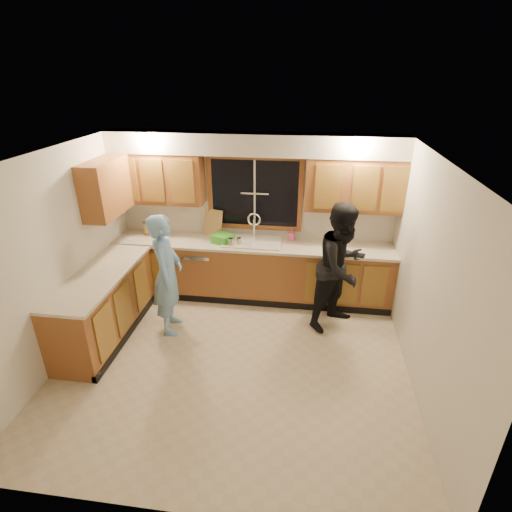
{
  "coord_description": "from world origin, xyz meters",
  "views": [
    {
      "loc": [
        0.8,
        -3.85,
        3.29
      ],
      "look_at": [
        0.19,
        0.65,
        1.15
      ],
      "focal_mm": 28.0,
      "sensor_mm": 36.0,
      "label": 1
    }
  ],
  "objects": [
    {
      "name": "ceiling",
      "position": [
        0.0,
        0.0,
        2.5
      ],
      "size": [
        4.2,
        4.2,
        0.0
      ],
      "primitive_type": "plane",
      "rotation": [
        3.14,
        0.0,
        0.0
      ],
      "color": "silver"
    },
    {
      "name": "wall_right",
      "position": [
        2.1,
        0.0,
        1.25
      ],
      "size": [
        0.0,
        3.8,
        3.8
      ],
      "primitive_type": "plane",
      "rotation": [
        1.57,
        0.0,
        -1.57
      ],
      "color": "silver",
      "rests_on": "ground"
    },
    {
      "name": "dish_crate",
      "position": [
        -0.44,
        1.56,
        0.98
      ],
      "size": [
        0.35,
        0.34,
        0.13
      ],
      "primitive_type": "cube",
      "rotation": [
        0.0,
        0.0,
        -0.41
      ],
      "color": "green",
      "rests_on": "countertop_back"
    },
    {
      "name": "man",
      "position": [
        -0.99,
        0.59,
        0.84
      ],
      "size": [
        0.5,
        0.67,
        1.67
      ],
      "primitive_type": "imported",
      "rotation": [
        0.0,
        0.0,
        1.74
      ],
      "color": "#76ACE0",
      "rests_on": "floor"
    },
    {
      "name": "stove",
      "position": [
        -1.8,
        -0.22,
        0.45
      ],
      "size": [
        0.58,
        0.75,
        0.9
      ],
      "primitive_type": "cube",
      "color": "white",
      "rests_on": "floor"
    },
    {
      "name": "base_cabinets_back",
      "position": [
        0.0,
        1.6,
        0.44
      ],
      "size": [
        4.2,
        0.6,
        0.88
      ],
      "primitive_type": "cube",
      "color": "#96582B",
      "rests_on": "ground"
    },
    {
      "name": "can_right",
      "position": [
        -0.18,
        1.48,
        0.98
      ],
      "size": [
        0.08,
        0.08,
        0.12
      ],
      "primitive_type": "cylinder",
      "rotation": [
        0.0,
        0.0,
        -0.33
      ],
      "color": "#B6AA8C",
      "rests_on": "countertop_back"
    },
    {
      "name": "dishwasher",
      "position": [
        -0.85,
        1.59,
        0.41
      ],
      "size": [
        0.6,
        0.56,
        0.82
      ],
      "primitive_type": "cube",
      "color": "white",
      "rests_on": "floor"
    },
    {
      "name": "cutting_board",
      "position": [
        -0.64,
        1.82,
        1.13
      ],
      "size": [
        0.33,
        0.2,
        0.41
      ],
      "primitive_type": "cube",
      "rotation": [
        -0.21,
        0.0,
        -0.34
      ],
      "color": "tan",
      "rests_on": "countertop_back"
    },
    {
      "name": "wall_left",
      "position": [
        -2.1,
        0.0,
        1.25
      ],
      "size": [
        0.0,
        3.8,
        3.8
      ],
      "primitive_type": "plane",
      "rotation": [
        1.57,
        0.0,
        1.57
      ],
      "color": "silver",
      "rests_on": "ground"
    },
    {
      "name": "upper_cabinets_right",
      "position": [
        1.43,
        1.73,
        1.83
      ],
      "size": [
        1.35,
        0.33,
        0.75
      ],
      "primitive_type": "cube",
      "color": "#96582B",
      "rests_on": "wall_back"
    },
    {
      "name": "countertop_back",
      "position": [
        0.0,
        1.58,
        0.9
      ],
      "size": [
        4.2,
        0.63,
        0.04
      ],
      "primitive_type": "cube",
      "color": "beige",
      "rests_on": "base_cabinets_back"
    },
    {
      "name": "wall_back",
      "position": [
        0.0,
        1.9,
        1.25
      ],
      "size": [
        4.2,
        0.0,
        4.2
      ],
      "primitive_type": "plane",
      "rotation": [
        1.57,
        0.0,
        0.0
      ],
      "color": "silver",
      "rests_on": "ground"
    },
    {
      "name": "window_frame",
      "position": [
        0.0,
        1.89,
        1.6
      ],
      "size": [
        1.44,
        0.03,
        1.14
      ],
      "color": "black",
      "rests_on": "wall_back"
    },
    {
      "name": "can_left",
      "position": [
        -0.28,
        1.4,
        0.99
      ],
      "size": [
        0.09,
        0.09,
        0.13
      ],
      "primitive_type": "cylinder",
      "rotation": [
        0.0,
        0.0,
        0.22
      ],
      "color": "#B6AA8C",
      "rests_on": "countertop_back"
    },
    {
      "name": "sink",
      "position": [
        0.0,
        1.6,
        0.86
      ],
      "size": [
        0.86,
        0.52,
        0.57
      ],
      "color": "white",
      "rests_on": "countertop_back"
    },
    {
      "name": "base_cabinets_left",
      "position": [
        -1.8,
        0.35,
        0.44
      ],
      "size": [
        0.6,
        1.9,
        0.88
      ],
      "primitive_type": "cube",
      "color": "#96582B",
      "rests_on": "ground"
    },
    {
      "name": "woman",
      "position": [
        1.3,
        1.02,
        0.89
      ],
      "size": [
        1.08,
        1.09,
        1.78
      ],
      "primitive_type": "imported",
      "rotation": [
        0.0,
        0.0,
        0.83
      ],
      "color": "black",
      "rests_on": "floor"
    },
    {
      "name": "soffit",
      "position": [
        0.0,
        1.72,
        2.35
      ],
      "size": [
        4.2,
        0.35,
        0.3
      ],
      "primitive_type": "cube",
      "color": "silver",
      "rests_on": "wall_back"
    },
    {
      "name": "knife_block",
      "position": [
        -1.68,
        1.72,
        1.02
      ],
      "size": [
        0.13,
        0.12,
        0.2
      ],
      "primitive_type": "cube",
      "rotation": [
        0.0,
        0.0,
        0.35
      ],
      "color": "olive",
      "rests_on": "countertop_back"
    },
    {
      "name": "soap_bottle",
      "position": [
        0.58,
        1.78,
        1.01
      ],
      "size": [
        0.1,
        0.1,
        0.19
      ],
      "primitive_type": "imported",
      "rotation": [
        0.0,
        0.0,
        -0.27
      ],
      "color": "#E15587",
      "rests_on": "countertop_back"
    },
    {
      "name": "bowl",
      "position": [
        1.17,
        1.64,
        0.94
      ],
      "size": [
        0.25,
        0.25,
        0.05
      ],
      "primitive_type": "imported",
      "rotation": [
        0.0,
        0.0,
        0.26
      ],
      "color": "silver",
      "rests_on": "countertop_back"
    },
    {
      "name": "upper_cabinets_left",
      "position": [
        -1.43,
        1.73,
        1.83
      ],
      "size": [
        1.35,
        0.33,
        0.75
      ],
      "primitive_type": "cube",
      "color": "#96582B",
      "rests_on": "wall_back"
    },
    {
      "name": "floor",
      "position": [
        0.0,
        0.0,
        0.0
      ],
      "size": [
        4.2,
        4.2,
        0.0
      ],
      "primitive_type": "plane",
      "color": "#C3B496",
      "rests_on": "ground"
    },
    {
      "name": "upper_cabinets_return",
      "position": [
        -1.94,
        1.12,
        1.83
      ],
      "size": [
        0.33,
        0.9,
        0.75
      ],
      "primitive_type": "cube",
      "color": "#96582B",
      "rests_on": "wall_left"
    },
    {
      "name": "countertop_left",
      "position": [
        -1.79,
        0.35,
        0.9
      ],
      "size": [
        0.63,
        1.9,
        0.04
      ],
      "primitive_type": "cube",
      "color": "beige",
      "rests_on": "base_cabinets_left"
    }
  ]
}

